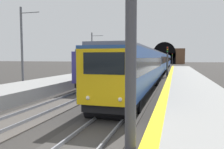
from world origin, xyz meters
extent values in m
cube|color=yellow|center=(0.00, -2.53, 0.93)|extent=(112.00, 0.50, 0.01)
cube|color=gray|center=(0.00, 0.72, 0.14)|extent=(160.00, 0.07, 0.15)
cube|color=#264C99|center=(12.18, 0.00, 2.37)|extent=(18.28, 2.89, 2.83)
cube|color=black|center=(12.18, 0.00, 2.71)|extent=(17.55, 2.92, 0.96)
cube|color=slate|center=(12.18, 0.00, 3.89)|extent=(17.73, 2.46, 0.20)
cube|color=black|center=(12.18, 0.00, 0.78)|extent=(17.92, 2.55, 0.50)
cylinder|color=black|center=(4.06, 0.02, 0.45)|extent=(0.92, 2.62, 0.91)
cylinder|color=black|center=(5.86, 0.01, 0.45)|extent=(0.92, 2.62, 0.91)
cylinder|color=black|center=(18.50, -0.01, 0.45)|extent=(0.92, 2.62, 0.91)
cylinder|color=black|center=(20.30, -0.02, 0.45)|extent=(0.92, 2.62, 0.91)
cube|color=#E5B20F|center=(3.00, 0.02, 2.29)|extent=(0.13, 2.74, 2.66)
cube|color=black|center=(2.95, 0.02, 2.94)|extent=(0.04, 2.00, 1.02)
sphere|color=#F2EACC|center=(2.94, -0.76, 1.31)|extent=(0.20, 0.20, 0.20)
sphere|color=#F2EACC|center=(2.94, 0.80, 1.31)|extent=(0.20, 0.20, 0.20)
cube|color=#264C99|center=(30.94, 0.00, 2.37)|extent=(18.28, 2.89, 2.83)
cube|color=black|center=(30.94, 0.00, 2.84)|extent=(17.55, 2.92, 1.01)
cube|color=slate|center=(30.94, 0.00, 3.89)|extent=(17.73, 2.46, 0.20)
cube|color=black|center=(30.94, 0.00, 0.78)|extent=(17.92, 2.55, 0.50)
cylinder|color=black|center=(23.29, 0.02, 0.45)|extent=(0.92, 2.62, 0.91)
cylinder|color=black|center=(25.09, 0.01, 0.45)|extent=(0.92, 2.62, 0.91)
cylinder|color=black|center=(36.78, -0.01, 0.45)|extent=(0.92, 2.62, 0.91)
cylinder|color=black|center=(38.58, -0.02, 0.45)|extent=(0.92, 2.62, 0.91)
cube|color=#264C99|center=(49.70, 0.00, 2.37)|extent=(18.28, 2.89, 2.83)
cube|color=black|center=(49.70, 0.00, 2.71)|extent=(17.55, 2.92, 1.00)
cube|color=slate|center=(49.70, 0.00, 3.89)|extent=(17.73, 2.46, 0.20)
cube|color=black|center=(49.70, 0.00, 0.78)|extent=(17.92, 2.55, 0.50)
cylinder|color=black|center=(42.05, 0.02, 0.45)|extent=(0.92, 2.62, 0.91)
cylinder|color=black|center=(43.85, 0.01, 0.45)|extent=(0.92, 2.62, 0.91)
cylinder|color=black|center=(55.55, -0.01, 0.45)|extent=(0.92, 2.62, 0.91)
cylinder|color=black|center=(57.35, -0.02, 0.45)|extent=(0.92, 2.62, 0.91)
cube|color=#264C99|center=(68.45, 0.00, 2.37)|extent=(18.28, 2.89, 2.83)
cube|color=black|center=(68.45, 0.00, 2.74)|extent=(17.55, 2.92, 0.89)
cube|color=slate|center=(68.45, 0.00, 3.89)|extent=(17.73, 2.46, 0.20)
cube|color=black|center=(68.45, 0.00, 0.78)|extent=(17.92, 2.55, 0.50)
cylinder|color=black|center=(60.58, 0.02, 0.45)|extent=(0.92, 2.62, 0.91)
cylinder|color=black|center=(62.38, 0.01, 0.45)|extent=(0.92, 2.62, 0.91)
cylinder|color=black|center=(74.53, -0.01, 0.45)|extent=(0.92, 2.62, 0.91)
cylinder|color=black|center=(76.33, -0.02, 0.45)|extent=(0.92, 2.62, 0.91)
cube|color=navy|center=(21.13, 4.51, 2.33)|extent=(19.79, 3.34, 2.81)
cube|color=black|center=(21.13, 4.51, 2.65)|extent=(19.01, 3.35, 0.82)
cube|color=slate|center=(21.13, 4.51, 3.83)|extent=(19.19, 2.90, 0.20)
cube|color=black|center=(21.13, 4.51, 0.74)|extent=(19.39, 2.99, 0.48)
cylinder|color=black|center=(29.63, 4.74, 0.43)|extent=(0.94, 2.60, 0.87)
cylinder|color=black|center=(27.83, 4.69, 0.43)|extent=(0.94, 2.60, 0.87)
cylinder|color=black|center=(14.44, 4.33, 0.43)|extent=(0.94, 2.60, 0.87)
cylinder|color=black|center=(12.64, 4.28, 0.43)|extent=(0.94, 2.60, 0.87)
cube|color=yellow|center=(31.03, 4.78, 2.25)|extent=(0.19, 2.70, 2.67)
cube|color=black|center=(31.08, 4.78, 2.89)|extent=(0.09, 1.97, 1.01)
sphere|color=#F2EACC|center=(31.07, 5.55, 1.27)|extent=(0.20, 0.20, 0.20)
sphere|color=#F2EACC|center=(31.11, 4.01, 1.27)|extent=(0.20, 0.20, 0.20)
cube|color=navy|center=(41.41, 4.51, 2.33)|extent=(19.79, 3.34, 2.81)
cube|color=black|center=(41.41, 4.51, 2.56)|extent=(19.01, 3.35, 0.81)
cube|color=slate|center=(41.41, 4.51, 3.83)|extent=(19.19, 2.90, 0.20)
cube|color=black|center=(41.41, 4.51, 0.74)|extent=(19.39, 2.99, 0.48)
cylinder|color=black|center=(50.28, 4.75, 0.43)|extent=(0.94, 2.60, 0.87)
cylinder|color=black|center=(48.48, 4.70, 0.43)|extent=(0.94, 2.60, 0.87)
cylinder|color=black|center=(34.34, 4.32, 0.43)|extent=(0.94, 2.60, 0.87)
cylinder|color=black|center=(32.54, 4.27, 0.43)|extent=(0.94, 2.60, 0.87)
cube|color=navy|center=(61.68, 4.51, 2.33)|extent=(19.79, 3.34, 2.81)
cube|color=black|center=(61.68, 4.51, 2.57)|extent=(19.01, 3.35, 0.87)
cube|color=slate|center=(61.68, 4.51, 3.83)|extent=(19.19, 2.90, 0.20)
cube|color=black|center=(61.68, 4.51, 0.74)|extent=(19.39, 2.99, 0.48)
cylinder|color=black|center=(70.23, 4.74, 0.43)|extent=(0.94, 2.60, 0.87)
cylinder|color=black|center=(68.43, 4.69, 0.43)|extent=(0.94, 2.60, 0.87)
cylinder|color=black|center=(54.94, 4.33, 0.43)|extent=(0.94, 2.60, 0.87)
cylinder|color=black|center=(53.14, 4.28, 0.43)|extent=(0.94, 2.60, 0.87)
cube|color=black|center=(41.41, 4.51, 4.38)|extent=(1.34, 1.72, 0.90)
cylinder|color=#4C4C54|center=(30.76, -1.88, 1.97)|extent=(0.16, 0.16, 3.95)
cube|color=black|center=(30.76, -1.88, 4.47)|extent=(0.20, 0.38, 1.05)
cube|color=#4C4C54|center=(30.90, -1.88, 1.97)|extent=(0.04, 0.28, 3.55)
sphere|color=red|center=(30.63, -1.88, 4.80)|extent=(0.20, 0.20, 0.20)
sphere|color=yellow|center=(30.63, -1.88, 4.50)|extent=(0.20, 0.20, 0.20)
sphere|color=green|center=(30.63, -1.88, 4.20)|extent=(0.20, 0.20, 0.20)
cylinder|color=#38383D|center=(90.09, -1.88, 1.97)|extent=(0.16, 0.16, 3.94)
cube|color=black|center=(90.09, -1.88, 4.46)|extent=(0.20, 0.38, 1.05)
cube|color=#38383D|center=(90.23, -1.88, 1.97)|extent=(0.04, 0.28, 3.54)
sphere|color=red|center=(89.96, -1.88, 4.79)|extent=(0.20, 0.20, 0.20)
sphere|color=yellow|center=(89.96, -1.88, 4.49)|extent=(0.20, 0.20, 0.20)
sphere|color=green|center=(89.96, -1.88, 4.19)|extent=(0.20, 0.20, 0.20)
cylinder|color=#3F3F47|center=(-1.41, -2.08, 3.01)|extent=(0.28, 0.28, 6.03)
cube|color=brown|center=(110.10, 2.25, 3.85)|extent=(2.36, 19.79, 7.71)
cube|color=black|center=(108.87, 2.25, 2.70)|extent=(0.12, 11.08, 5.40)
cylinder|color=black|center=(108.87, 2.25, 5.40)|extent=(0.12, 11.08, 11.08)
cylinder|color=#595B60|center=(12.33, 11.55, 4.08)|extent=(0.22, 0.22, 8.15)
cylinder|color=#595B60|center=(12.33, 10.52, 7.55)|extent=(0.08, 2.05, 0.08)
cylinder|color=#595B60|center=(31.85, 11.55, 3.86)|extent=(0.22, 0.22, 7.73)
cylinder|color=#595B60|center=(31.85, 10.47, 7.13)|extent=(0.08, 2.16, 0.08)
camera|label=1|loc=(-6.88, -3.14, 3.21)|focal=36.17mm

